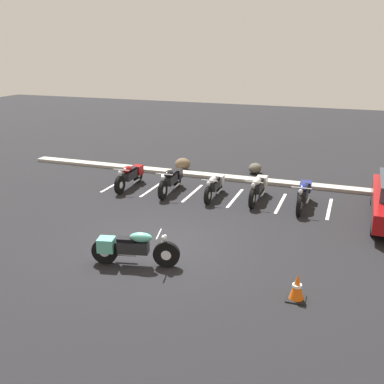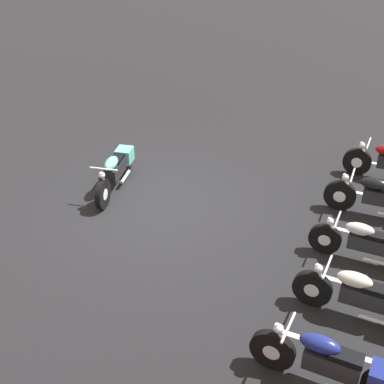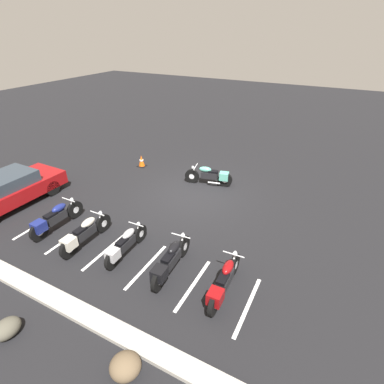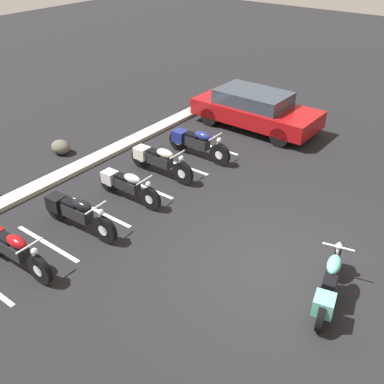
{
  "view_description": "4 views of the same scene",
  "coord_description": "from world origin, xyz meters",
  "px_view_note": "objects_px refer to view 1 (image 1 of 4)",
  "views": [
    {
      "loc": [
        4.53,
        -9.9,
        5.1
      ],
      "look_at": [
        0.23,
        1.91,
        0.97
      ],
      "focal_mm": 42.0,
      "sensor_mm": 36.0,
      "label": 1
    },
    {
      "loc": [
        8.48,
        4.84,
        6.2
      ],
      "look_at": [
        -0.14,
        0.76,
        0.4
      ],
      "focal_mm": 50.0,
      "sensor_mm": 36.0,
      "label": 2
    },
    {
      "loc": [
        -5.06,
        9.94,
        6.34
      ],
      "look_at": [
        -0.48,
        1.16,
        0.82
      ],
      "focal_mm": 28.0,
      "sensor_mm": 36.0,
      "label": 3
    },
    {
      "loc": [
        -6.7,
        -2.87,
        6.27
      ],
      "look_at": [
        0.29,
        2.44,
        0.89
      ],
      "focal_mm": 42.0,
      "sensor_mm": 36.0,
      "label": 4
    }
  ],
  "objects_px": {
    "landscape_rock_0": "(255,168)",
    "traffic_cone": "(297,288)",
    "parked_bike_1": "(171,179)",
    "landscape_rock_1": "(183,164)",
    "parked_bike_2": "(215,185)",
    "parked_bike_0": "(130,175)",
    "parked_bike_4": "(303,193)",
    "motorcycle_teal_featured": "(131,247)",
    "parked_bike_3": "(258,187)"
  },
  "relations": [
    {
      "from": "parked_bike_0",
      "to": "landscape_rock_0",
      "type": "xyz_separation_m",
      "value": [
        3.99,
        3.45,
        -0.24
      ]
    },
    {
      "from": "parked_bike_2",
      "to": "traffic_cone",
      "type": "bearing_deg",
      "value": 30.43
    },
    {
      "from": "traffic_cone",
      "to": "parked_bike_4",
      "type": "bearing_deg",
      "value": 95.55
    },
    {
      "from": "landscape_rock_1",
      "to": "traffic_cone",
      "type": "relative_size",
      "value": 1.09
    },
    {
      "from": "parked_bike_3",
      "to": "parked_bike_1",
      "type": "bearing_deg",
      "value": -86.51
    },
    {
      "from": "parked_bike_2",
      "to": "traffic_cone",
      "type": "relative_size",
      "value": 3.4
    },
    {
      "from": "parked_bike_0",
      "to": "landscape_rock_1",
      "type": "height_order",
      "value": "parked_bike_0"
    },
    {
      "from": "parked_bike_0",
      "to": "traffic_cone",
      "type": "xyz_separation_m",
      "value": [
        6.92,
        -5.88,
        -0.18
      ]
    },
    {
      "from": "motorcycle_teal_featured",
      "to": "landscape_rock_1",
      "type": "xyz_separation_m",
      "value": [
        -1.96,
        8.54,
        -0.19
      ]
    },
    {
      "from": "parked_bike_0",
      "to": "parked_bike_3",
      "type": "height_order",
      "value": "parked_bike_0"
    },
    {
      "from": "landscape_rock_1",
      "to": "traffic_cone",
      "type": "distance_m",
      "value": 10.6
    },
    {
      "from": "parked_bike_2",
      "to": "parked_bike_0",
      "type": "bearing_deg",
      "value": -91.84
    },
    {
      "from": "parked_bike_1",
      "to": "parked_bike_4",
      "type": "distance_m",
      "value": 4.68
    },
    {
      "from": "motorcycle_teal_featured",
      "to": "parked_bike_2",
      "type": "height_order",
      "value": "motorcycle_teal_featured"
    },
    {
      "from": "parked_bike_4",
      "to": "parked_bike_3",
      "type": "bearing_deg",
      "value": -95.59
    },
    {
      "from": "parked_bike_4",
      "to": "traffic_cone",
      "type": "relative_size",
      "value": 3.72
    },
    {
      "from": "traffic_cone",
      "to": "parked_bike_2",
      "type": "bearing_deg",
      "value": 121.71
    },
    {
      "from": "motorcycle_teal_featured",
      "to": "parked_bike_3",
      "type": "xyz_separation_m",
      "value": [
        1.87,
        5.81,
        0.0
      ]
    },
    {
      "from": "parked_bike_2",
      "to": "parked_bike_4",
      "type": "xyz_separation_m",
      "value": [
        3.04,
        0.04,
        0.04
      ]
    },
    {
      "from": "parked_bike_3",
      "to": "parked_bike_4",
      "type": "height_order",
      "value": "parked_bike_4"
    },
    {
      "from": "parked_bike_1",
      "to": "parked_bike_2",
      "type": "height_order",
      "value": "parked_bike_1"
    },
    {
      "from": "motorcycle_teal_featured",
      "to": "traffic_cone",
      "type": "distance_m",
      "value": 4.0
    },
    {
      "from": "parked_bike_4",
      "to": "parked_bike_0",
      "type": "bearing_deg",
      "value": -89.44
    },
    {
      "from": "motorcycle_teal_featured",
      "to": "traffic_cone",
      "type": "xyz_separation_m",
      "value": [
        3.99,
        -0.23,
        -0.17
      ]
    },
    {
      "from": "parked_bike_2",
      "to": "parked_bike_3",
      "type": "height_order",
      "value": "parked_bike_3"
    },
    {
      "from": "motorcycle_teal_featured",
      "to": "landscape_rock_1",
      "type": "bearing_deg",
      "value": 89.91
    },
    {
      "from": "parked_bike_2",
      "to": "landscape_rock_1",
      "type": "height_order",
      "value": "parked_bike_2"
    },
    {
      "from": "parked_bike_1",
      "to": "traffic_cone",
      "type": "distance_m",
      "value": 7.87
    },
    {
      "from": "parked_bike_4",
      "to": "landscape_rock_1",
      "type": "distance_m",
      "value": 6.11
    },
    {
      "from": "landscape_rock_1",
      "to": "traffic_cone",
      "type": "height_order",
      "value": "traffic_cone"
    },
    {
      "from": "motorcycle_teal_featured",
      "to": "landscape_rock_0",
      "type": "bearing_deg",
      "value": 70.36
    },
    {
      "from": "motorcycle_teal_featured",
      "to": "parked_bike_0",
      "type": "height_order",
      "value": "parked_bike_0"
    },
    {
      "from": "parked_bike_3",
      "to": "landscape_rock_1",
      "type": "height_order",
      "value": "parked_bike_3"
    },
    {
      "from": "parked_bike_2",
      "to": "landscape_rock_1",
      "type": "xyz_separation_m",
      "value": [
        -2.34,
        2.93,
        -0.17
      ]
    },
    {
      "from": "motorcycle_teal_featured",
      "to": "traffic_cone",
      "type": "relative_size",
      "value": 3.58
    },
    {
      "from": "parked_bike_1",
      "to": "parked_bike_3",
      "type": "relative_size",
      "value": 1.02
    },
    {
      "from": "parked_bike_0",
      "to": "motorcycle_teal_featured",
      "type": "bearing_deg",
      "value": 25.91
    },
    {
      "from": "parked_bike_2",
      "to": "traffic_cone",
      "type": "xyz_separation_m",
      "value": [
        3.61,
        -5.84,
        -0.14
      ]
    },
    {
      "from": "motorcycle_teal_featured",
      "to": "parked_bike_3",
      "type": "distance_m",
      "value": 6.11
    },
    {
      "from": "parked_bike_4",
      "to": "landscape_rock_1",
      "type": "height_order",
      "value": "parked_bike_4"
    },
    {
      "from": "landscape_rock_1",
      "to": "parked_bike_4",
      "type": "bearing_deg",
      "value": -28.24
    },
    {
      "from": "landscape_rock_0",
      "to": "landscape_rock_1",
      "type": "height_order",
      "value": "landscape_rock_1"
    },
    {
      "from": "parked_bike_4",
      "to": "landscape_rock_0",
      "type": "height_order",
      "value": "parked_bike_4"
    },
    {
      "from": "parked_bike_2",
      "to": "landscape_rock_0",
      "type": "bearing_deg",
      "value": 167.74
    },
    {
      "from": "motorcycle_teal_featured",
      "to": "parked_bike_1",
      "type": "height_order",
      "value": "parked_bike_1"
    },
    {
      "from": "landscape_rock_0",
      "to": "traffic_cone",
      "type": "relative_size",
      "value": 1.09
    },
    {
      "from": "parked_bike_1",
      "to": "landscape_rock_1",
      "type": "xyz_separation_m",
      "value": [
        -0.69,
        2.92,
        -0.21
      ]
    },
    {
      "from": "parked_bike_4",
      "to": "traffic_cone",
      "type": "xyz_separation_m",
      "value": [
        0.57,
        -5.88,
        -0.19
      ]
    },
    {
      "from": "motorcycle_teal_featured",
      "to": "parked_bike_3",
      "type": "relative_size",
      "value": 0.98
    },
    {
      "from": "parked_bike_0",
      "to": "parked_bike_2",
      "type": "height_order",
      "value": "parked_bike_0"
    }
  ]
}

